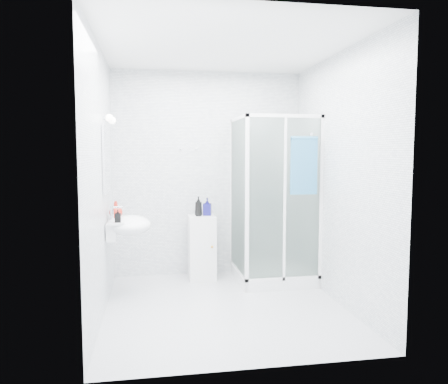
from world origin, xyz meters
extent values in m
cube|color=white|center=(0.00, 0.00, 1.30)|extent=(2.40, 2.60, 2.60)
cube|color=silver|center=(0.00, 0.00, 0.00)|extent=(2.40, 2.60, 0.01)
cube|color=white|center=(0.00, 0.00, 2.60)|extent=(2.40, 2.60, 0.01)
cube|color=white|center=(0.75, 0.85, 0.06)|extent=(0.90, 0.90, 0.12)
cube|color=white|center=(0.32, 0.85, 1.98)|extent=(0.04, 0.90, 0.04)
cube|color=white|center=(0.75, 0.42, 1.98)|extent=(0.90, 0.04, 0.04)
cube|color=white|center=(0.32, 0.42, 1.00)|extent=(0.04, 0.04, 2.00)
cube|color=white|center=(0.31, 0.85, 1.04)|extent=(0.02, 0.82, 1.84)
cube|color=white|center=(0.75, 0.41, 1.04)|extent=(0.82, 0.02, 1.84)
cube|color=white|center=(0.75, 0.42, 1.04)|extent=(0.03, 0.04, 1.84)
cylinder|color=silver|center=(0.75, 1.24, 1.35)|extent=(0.02, 0.02, 1.00)
cylinder|color=silver|center=(0.75, 1.21, 1.82)|extent=(0.09, 0.05, 0.09)
cylinder|color=silver|center=(0.80, 1.27, 1.05)|extent=(0.12, 0.04, 0.12)
cylinder|color=silver|center=(1.03, 0.38, 1.78)|extent=(0.03, 0.05, 0.03)
cube|color=white|center=(-1.14, 0.45, 0.75)|extent=(0.10, 0.40, 0.18)
ellipsoid|color=white|center=(-0.96, 0.45, 0.80)|extent=(0.46, 0.56, 0.20)
cube|color=white|center=(-1.08, 0.45, 0.85)|extent=(0.16, 0.50, 0.02)
cylinder|color=silver|center=(-1.14, 0.45, 0.93)|extent=(0.04, 0.04, 0.16)
cylinder|color=silver|center=(-1.09, 0.45, 0.99)|extent=(0.12, 0.02, 0.02)
cube|color=white|center=(-1.19, 0.45, 1.50)|extent=(0.02, 0.60, 0.70)
cylinder|color=silver|center=(-1.17, 0.29, 1.92)|extent=(0.05, 0.04, 0.04)
sphere|color=white|center=(-1.13, 0.29, 1.92)|extent=(0.08, 0.08, 0.08)
cylinder|color=silver|center=(-1.17, 0.61, 1.92)|extent=(0.05, 0.04, 0.04)
sphere|color=white|center=(-1.13, 0.61, 1.92)|extent=(0.08, 0.08, 0.08)
cylinder|color=silver|center=(-0.35, 1.27, 1.62)|extent=(0.02, 0.04, 0.02)
sphere|color=silver|center=(-0.35, 1.25, 1.62)|extent=(0.03, 0.03, 0.03)
cylinder|color=silver|center=(-0.15, 1.27, 1.62)|extent=(0.02, 0.04, 0.02)
sphere|color=silver|center=(-0.15, 1.25, 1.62)|extent=(0.03, 0.03, 0.03)
cube|color=white|center=(-0.11, 1.05, 0.40)|extent=(0.33, 0.33, 0.79)
cube|color=white|center=(-0.11, 0.89, 0.40)|extent=(0.29, 0.01, 0.67)
sphere|color=#BB7D1A|center=(-0.01, 0.87, 0.44)|extent=(0.03, 0.03, 0.03)
cube|color=#276894|center=(0.95, 0.36, 1.42)|extent=(0.30, 0.04, 0.62)
cylinder|color=#276894|center=(0.95, 0.36, 1.73)|extent=(0.30, 0.04, 0.04)
imported|color=black|center=(-0.15, 1.04, 0.92)|extent=(0.11, 0.11, 0.24)
imported|color=#0F0E55|center=(-0.04, 1.08, 0.90)|extent=(0.12, 0.12, 0.22)
imported|color=#B42015|center=(-1.11, 0.58, 0.96)|extent=(0.18, 0.18, 0.19)
imported|color=black|center=(-1.07, 0.26, 0.93)|extent=(0.06, 0.06, 0.13)
camera|label=1|loc=(-0.73, -4.27, 1.57)|focal=35.00mm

